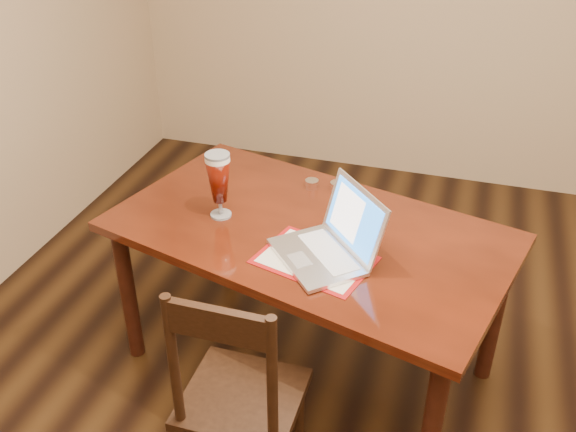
% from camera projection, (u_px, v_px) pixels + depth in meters
% --- Properties ---
extents(room_shell, '(4.51, 5.01, 2.71)m').
position_uv_depth(room_shell, '(462.00, 9.00, 1.57)').
color(room_shell, tan).
rests_on(room_shell, ground).
extents(dining_table, '(1.77, 1.28, 1.03)m').
position_uv_depth(dining_table, '(307.00, 245.00, 2.63)').
color(dining_table, '#50190A').
rests_on(dining_table, ground).
extents(dining_chair, '(0.41, 0.39, 0.96)m').
position_uv_depth(dining_chair, '(239.00, 399.00, 2.21)').
color(dining_chair, black).
rests_on(dining_chair, ground).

